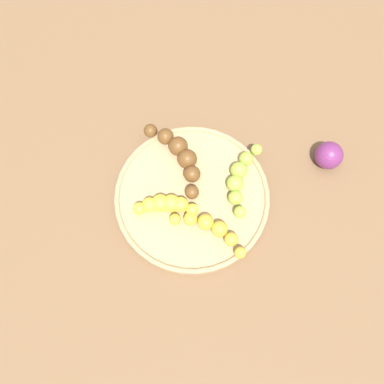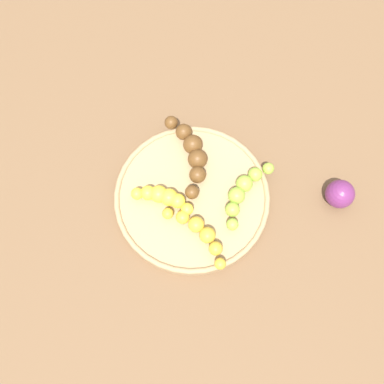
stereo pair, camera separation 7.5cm
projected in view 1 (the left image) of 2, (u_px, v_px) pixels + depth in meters
ground_plane at (192, 199)px, 0.78m from camera, size 2.40×2.40×0.00m
fruit_bowl at (192, 197)px, 0.77m from camera, size 0.28×0.28×0.02m
banana_green at (240, 178)px, 0.76m from camera, size 0.08×0.13×0.03m
banana_overripe at (179, 155)px, 0.77m from camera, size 0.16×0.08×0.04m
banana_yellow at (166, 205)px, 0.74m from camera, size 0.09×0.08×0.03m
banana_spotted at (211, 228)px, 0.73m from camera, size 0.14×0.06×0.03m
plum_purple at (329, 155)px, 0.79m from camera, size 0.05×0.05×0.05m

